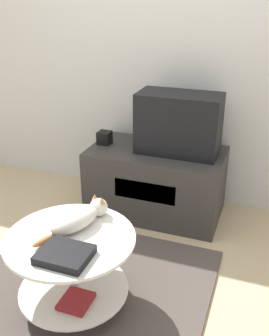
# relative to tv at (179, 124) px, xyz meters

# --- Properties ---
(ground_plane) EXTENTS (12.00, 12.00, 0.00)m
(ground_plane) POSITION_rel_tv_xyz_m (-0.26, -1.17, -0.78)
(ground_plane) COLOR tan
(wall_back) EXTENTS (8.00, 0.05, 2.60)m
(wall_back) POSITION_rel_tv_xyz_m (-0.26, 0.35, 0.52)
(wall_back) COLOR silver
(wall_back) RESTS_ON ground_plane
(rug) EXTENTS (1.46, 1.48, 0.02)m
(rug) POSITION_rel_tv_xyz_m (-0.26, -1.17, -0.77)
(rug) COLOR #4C423D
(rug) RESTS_ON ground_plane
(tv_stand) EXTENTS (1.06, 0.58, 0.55)m
(tv_stand) POSITION_rel_tv_xyz_m (-0.16, -0.03, -0.51)
(tv_stand) COLOR #33302D
(tv_stand) RESTS_ON ground_plane
(tv) EXTENTS (0.62, 0.32, 0.46)m
(tv) POSITION_rel_tv_xyz_m (0.00, 0.00, 0.00)
(tv) COLOR black
(tv) RESTS_ON tv_stand
(speaker) EXTENTS (0.10, 0.10, 0.10)m
(speaker) POSITION_rel_tv_xyz_m (-0.61, -0.03, -0.18)
(speaker) COLOR black
(speaker) RESTS_ON tv_stand
(coffee_table) EXTENTS (0.71, 0.71, 0.47)m
(coffee_table) POSITION_rel_tv_xyz_m (-0.27, -1.24, -0.47)
(coffee_table) COLOR #B2B2B7
(coffee_table) RESTS_ON rug
(dvd_box) EXTENTS (0.26, 0.21, 0.04)m
(dvd_box) POSITION_rel_tv_xyz_m (-0.21, -1.41, -0.27)
(dvd_box) COLOR black
(dvd_box) RESTS_ON coffee_table
(cat) EXTENTS (0.27, 0.49, 0.13)m
(cat) POSITION_rel_tv_xyz_m (-0.28, -1.12, -0.23)
(cat) COLOR silver
(cat) RESTS_ON coffee_table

